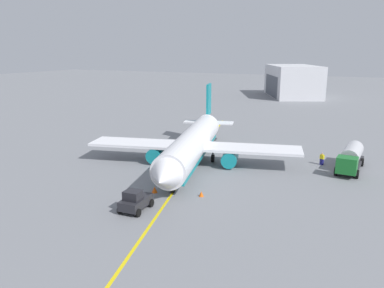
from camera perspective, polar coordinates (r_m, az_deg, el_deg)
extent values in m
plane|color=slate|center=(52.92, 0.00, -3.15)|extent=(400.00, 400.00, 0.00)
cylinder|color=white|center=(52.13, 0.00, -0.03)|extent=(25.89, 9.78, 3.95)
cube|color=teal|center=(52.40, 0.00, -1.18)|extent=(24.34, 8.76, 1.11)
cone|color=white|center=(38.81, -4.21, -5.00)|extent=(4.35, 4.51, 3.79)
cone|color=white|center=(66.46, 2.58, 3.35)|extent=(5.63, 4.42, 3.36)
cube|color=teal|center=(65.15, 2.52, 6.68)|extent=(3.20, 1.09, 5.20)
cube|color=white|center=(65.77, 2.48, 3.24)|extent=(4.28, 8.73, 0.24)
cube|color=white|center=(53.20, 0.21, -0.29)|extent=(11.48, 29.76, 0.36)
cylinder|color=teal|center=(52.02, 5.67, -2.11)|extent=(3.60, 2.78, 2.10)
cylinder|color=teal|center=(54.00, -5.37, -1.51)|extent=(3.60, 2.78, 2.10)
cylinder|color=#4C4C51|center=(42.65, -2.88, -5.78)|extent=(0.24, 0.24, 1.24)
cylinder|color=black|center=(42.87, -2.87, -6.56)|extent=(1.16, 0.64, 1.10)
cylinder|color=#4C4C51|center=(54.06, 3.13, -1.52)|extent=(0.24, 0.24, 1.24)
cylinder|color=black|center=(54.23, 3.12, -2.15)|extent=(1.16, 0.64, 1.10)
cylinder|color=#4C4C51|center=(55.02, -2.24, -1.23)|extent=(0.24, 0.24, 1.24)
cylinder|color=black|center=(55.19, -2.23, -1.85)|extent=(1.16, 0.64, 1.10)
cube|color=#2D2D33|center=(55.24, 22.57, -2.76)|extent=(9.18, 3.15, 0.30)
cube|color=#196B28|center=(51.05, 22.10, -2.92)|extent=(2.17, 2.54, 2.00)
cube|color=black|center=(50.08, 22.01, -2.75)|extent=(0.30, 2.01, 0.90)
cylinder|color=silver|center=(55.49, 22.77, -1.31)|extent=(6.38, 2.74, 2.30)
cylinder|color=black|center=(51.63, 23.42, -4.14)|extent=(1.12, 0.43, 1.10)
cylinder|color=black|center=(51.88, 20.69, -3.80)|extent=(1.12, 0.43, 1.10)
cylinder|color=black|center=(57.28, 24.06, -2.49)|extent=(1.12, 0.43, 1.10)
cylinder|color=black|center=(57.50, 21.59, -2.19)|extent=(1.12, 0.43, 1.10)
cube|color=#232328|center=(38.65, -8.39, -8.56)|extent=(3.68, 2.14, 0.90)
cube|color=black|center=(37.92, -8.83, -7.56)|extent=(1.46, 1.65, 0.90)
cylinder|color=black|center=(40.33, -8.65, -8.28)|extent=(0.81, 0.33, 0.80)
cylinder|color=black|center=(39.39, -6.12, -8.75)|extent=(0.81, 0.33, 0.80)
cylinder|color=black|center=(38.32, -10.68, -9.59)|extent=(0.81, 0.33, 0.80)
cylinder|color=black|center=(37.33, -8.06, -10.14)|extent=(0.81, 0.33, 0.80)
cube|color=navy|center=(55.90, 18.78, -2.53)|extent=(0.49, 0.54, 0.85)
cube|color=yellow|center=(55.71, 18.84, -1.81)|extent=(0.57, 0.63, 0.60)
sphere|color=tan|center=(55.60, 18.88, -1.38)|extent=(0.24, 0.24, 0.24)
cone|color=#F2590F|center=(41.84, 1.39, -7.44)|extent=(0.53, 0.53, 0.59)
cone|color=#F2590F|center=(43.08, -5.60, -6.78)|extent=(0.64, 0.64, 0.71)
cube|color=silver|center=(135.47, 14.77, 9.07)|extent=(30.05, 23.96, 10.41)
cube|color=#4C515B|center=(134.01, 11.74, 8.52)|extent=(16.97, 7.90, 6.87)
cube|color=yellow|center=(52.92, 0.00, -3.15)|extent=(67.76, 16.39, 0.01)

